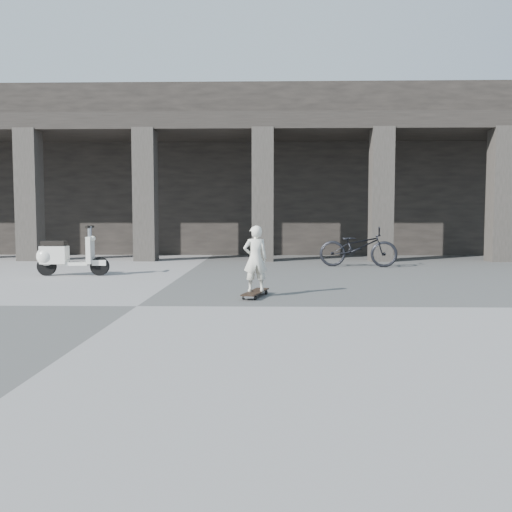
{
  "coord_description": "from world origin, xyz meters",
  "views": [
    {
      "loc": [
        1.97,
        -7.97,
        1.33
      ],
      "look_at": [
        1.75,
        1.48,
        0.65
      ],
      "focal_mm": 38.0,
      "sensor_mm": 36.0,
      "label": 1
    }
  ],
  "objects_px": {
    "child": "(255,259)",
    "bicycle": "(358,247)",
    "longboard": "(255,292)",
    "scooter": "(60,256)"
  },
  "relations": [
    {
      "from": "child",
      "to": "bicycle",
      "type": "height_order",
      "value": "child"
    },
    {
      "from": "scooter",
      "to": "bicycle",
      "type": "distance_m",
      "value": 7.53
    },
    {
      "from": "child",
      "to": "bicycle",
      "type": "xyz_separation_m",
      "value": [
        2.62,
        5.61,
        -0.1
      ]
    },
    {
      "from": "child",
      "to": "longboard",
      "type": "bearing_deg",
      "value": 78.15
    },
    {
      "from": "child",
      "to": "scooter",
      "type": "distance_m",
      "value": 5.56
    },
    {
      "from": "bicycle",
      "to": "longboard",
      "type": "bearing_deg",
      "value": 164.83
    },
    {
      "from": "scooter",
      "to": "bicycle",
      "type": "relative_size",
      "value": 0.8
    },
    {
      "from": "longboard",
      "to": "scooter",
      "type": "height_order",
      "value": "scooter"
    },
    {
      "from": "scooter",
      "to": "bicycle",
      "type": "height_order",
      "value": "scooter"
    },
    {
      "from": "longboard",
      "to": "child",
      "type": "bearing_deg",
      "value": 15.08
    }
  ]
}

